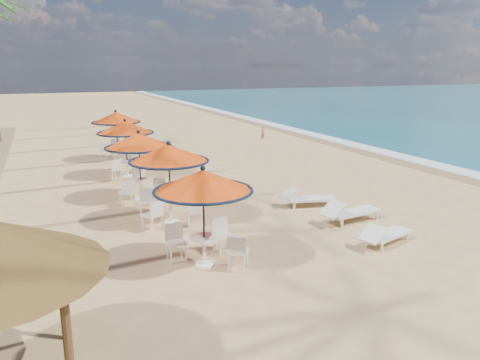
% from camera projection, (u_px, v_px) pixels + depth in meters
% --- Properties ---
extents(ground, '(160.00, 160.00, 0.00)m').
position_uv_depth(ground, '(373.00, 238.00, 13.31)').
color(ground, tan).
rests_on(ground, ground).
extents(foam_strip, '(1.20, 140.00, 0.04)m').
position_uv_depth(foam_strip, '(392.00, 155.00, 25.79)').
color(foam_strip, white).
rests_on(foam_strip, ground).
extents(wetsand_band, '(1.40, 140.00, 0.02)m').
position_uv_depth(wetsand_band, '(379.00, 156.00, 25.44)').
color(wetsand_band, olive).
rests_on(wetsand_band, ground).
extents(station_0, '(2.40, 2.40, 2.51)m').
position_uv_depth(station_0, '(205.00, 193.00, 11.13)').
color(station_0, black).
rests_on(station_0, ground).
extents(station_1, '(2.46, 2.46, 2.57)m').
position_uv_depth(station_1, '(168.00, 164.00, 14.23)').
color(station_1, black).
rests_on(station_1, ground).
extents(station_2, '(2.45, 2.45, 2.55)m').
position_uv_depth(station_2, '(139.00, 149.00, 16.74)').
color(station_2, black).
rests_on(station_2, ground).
extents(station_3, '(2.45, 2.45, 2.56)m').
position_uv_depth(station_3, '(125.00, 134.00, 20.31)').
color(station_3, black).
rests_on(station_3, ground).
extents(station_4, '(2.49, 2.49, 2.59)m').
position_uv_depth(station_4, '(116.00, 123.00, 23.99)').
color(station_4, black).
rests_on(station_4, ground).
extents(lounger_near, '(1.89, 1.08, 0.65)m').
position_uv_depth(lounger_near, '(384.00, 234.00, 12.75)').
color(lounger_near, white).
rests_on(lounger_near, ground).
extents(lounger_mid, '(2.14, 0.89, 0.75)m').
position_uv_depth(lounger_mid, '(349.00, 211.00, 14.60)').
color(lounger_mid, white).
rests_on(lounger_mid, ground).
extents(lounger_far, '(2.01, 1.02, 0.69)m').
position_uv_depth(lounger_far, '(306.00, 197.00, 16.24)').
color(lounger_far, white).
rests_on(lounger_far, ground).
extents(person, '(0.23, 0.35, 0.93)m').
position_uv_depth(person, '(263.00, 132.00, 30.97)').
color(person, '#95604C').
rests_on(person, ground).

